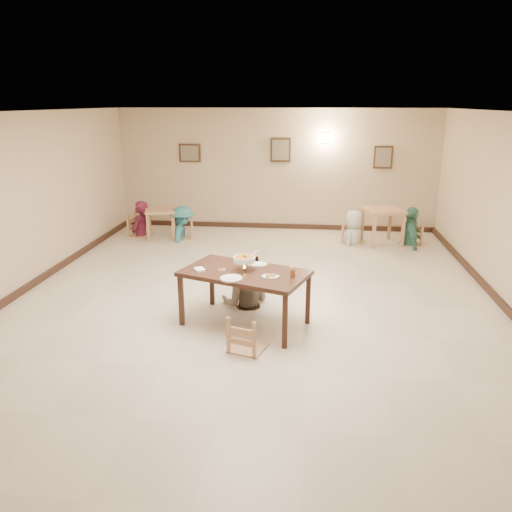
# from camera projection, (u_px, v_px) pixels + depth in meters

# --- Properties ---
(floor) EXTENTS (10.00, 10.00, 0.00)m
(floor) POSITION_uv_depth(u_px,v_px,m) (254.00, 301.00, 8.23)
(floor) COLOR beige
(floor) RESTS_ON ground
(ceiling) EXTENTS (10.00, 10.00, 0.00)m
(ceiling) POSITION_uv_depth(u_px,v_px,m) (254.00, 112.00, 7.34)
(ceiling) COLOR white
(ceiling) RESTS_ON wall_back
(wall_back) EXTENTS (10.00, 0.00, 10.00)m
(wall_back) POSITION_uv_depth(u_px,v_px,m) (276.00, 170.00, 12.53)
(wall_back) COLOR beige
(wall_back) RESTS_ON floor
(wall_front) EXTENTS (10.00, 0.00, 10.00)m
(wall_front) POSITION_uv_depth(u_px,v_px,m) (160.00, 384.00, 3.04)
(wall_front) COLOR beige
(wall_front) RESTS_ON floor
(wall_left) EXTENTS (0.00, 10.00, 10.00)m
(wall_left) POSITION_uv_depth(u_px,v_px,m) (13.00, 206.00, 8.20)
(wall_left) COLOR beige
(wall_left) RESTS_ON floor
(baseboard_back) EXTENTS (8.00, 0.06, 0.12)m
(baseboard_back) POSITION_uv_depth(u_px,v_px,m) (276.00, 226.00, 12.93)
(baseboard_back) COLOR #321E15
(baseboard_back) RESTS_ON floor
(baseboard_left) EXTENTS (0.06, 10.00, 0.12)m
(baseboard_left) POSITION_uv_depth(u_px,v_px,m) (26.00, 288.00, 8.63)
(baseboard_left) COLOR #321E15
(baseboard_left) RESTS_ON floor
(baseboard_right) EXTENTS (0.06, 10.00, 0.12)m
(baseboard_right) POSITION_uv_depth(u_px,v_px,m) (506.00, 308.00, 7.80)
(baseboard_right) COLOR #321E15
(baseboard_right) RESTS_ON floor
(picture_a) EXTENTS (0.55, 0.04, 0.45)m
(picture_a) POSITION_uv_depth(u_px,v_px,m) (190.00, 153.00, 12.60)
(picture_a) COLOR #3D2617
(picture_a) RESTS_ON wall_back
(picture_b) EXTENTS (0.50, 0.04, 0.60)m
(picture_b) POSITION_uv_depth(u_px,v_px,m) (281.00, 150.00, 12.33)
(picture_b) COLOR #3D2617
(picture_b) RESTS_ON wall_back
(picture_c) EXTENTS (0.45, 0.04, 0.55)m
(picture_c) POSITION_uv_depth(u_px,v_px,m) (383.00, 157.00, 12.11)
(picture_c) COLOR #3D2617
(picture_c) RESTS_ON wall_back
(wall_sconce) EXTENTS (0.16, 0.05, 0.22)m
(wall_sconce) POSITION_uv_depth(u_px,v_px,m) (326.00, 138.00, 12.13)
(wall_sconce) COLOR #FFD88C
(wall_sconce) RESTS_ON wall_back
(main_table) EXTENTS (1.99, 1.52, 0.82)m
(main_table) POSITION_uv_depth(u_px,v_px,m) (245.00, 277.00, 7.16)
(main_table) COLOR #3D2016
(main_table) RESTS_ON floor
(chair_far) EXTENTS (0.43, 0.43, 0.92)m
(chair_far) POSITION_uv_depth(u_px,v_px,m) (248.00, 276.00, 8.03)
(chair_far) COLOR tan
(chair_far) RESTS_ON floor
(chair_near) EXTENTS (0.44, 0.44, 0.94)m
(chair_near) POSITION_uv_depth(u_px,v_px,m) (248.00, 316.00, 6.50)
(chair_near) COLOR tan
(chair_near) RESTS_ON floor
(main_diner) EXTENTS (0.83, 0.66, 1.70)m
(main_diner) POSITION_uv_depth(u_px,v_px,m) (246.00, 254.00, 7.86)
(main_diner) COLOR gray
(main_diner) RESTS_ON floor
(curry_warmer) EXTENTS (0.36, 0.32, 0.29)m
(curry_warmer) POSITION_uv_depth(u_px,v_px,m) (244.00, 259.00, 7.13)
(curry_warmer) COLOR silver
(curry_warmer) RESTS_ON main_table
(rice_plate_far) EXTENTS (0.30, 0.30, 0.07)m
(rice_plate_far) POSITION_uv_depth(u_px,v_px,m) (257.00, 264.00, 7.40)
(rice_plate_far) COLOR white
(rice_plate_far) RESTS_ON main_table
(rice_plate_near) EXTENTS (0.31, 0.31, 0.07)m
(rice_plate_near) POSITION_uv_depth(u_px,v_px,m) (231.00, 278.00, 6.81)
(rice_plate_near) COLOR white
(rice_plate_near) RESTS_ON main_table
(fried_plate) EXTENTS (0.24, 0.24, 0.05)m
(fried_plate) POSITION_uv_depth(u_px,v_px,m) (270.00, 276.00, 6.89)
(fried_plate) COLOR white
(fried_plate) RESTS_ON main_table
(chili_dish) EXTENTS (0.10, 0.10, 0.02)m
(chili_dish) POSITION_uv_depth(u_px,v_px,m) (222.00, 269.00, 7.19)
(chili_dish) COLOR white
(chili_dish) RESTS_ON main_table
(napkin_cutlery) EXTENTS (0.24, 0.27, 0.03)m
(napkin_cutlery) POSITION_uv_depth(u_px,v_px,m) (200.00, 269.00, 7.17)
(napkin_cutlery) COLOR white
(napkin_cutlery) RESTS_ON main_table
(drink_glass) EXTENTS (0.07, 0.07, 0.14)m
(drink_glass) POSITION_uv_depth(u_px,v_px,m) (293.00, 272.00, 6.90)
(drink_glass) COLOR white
(drink_glass) RESTS_ON main_table
(bg_table_left) EXTENTS (0.87, 0.87, 0.70)m
(bg_table_left) POSITION_uv_depth(u_px,v_px,m) (161.00, 215.00, 11.89)
(bg_table_left) COLOR tan
(bg_table_left) RESTS_ON floor
(bg_table_right) EXTENTS (1.01, 1.01, 0.81)m
(bg_table_right) POSITION_uv_depth(u_px,v_px,m) (383.00, 215.00, 11.34)
(bg_table_right) COLOR tan
(bg_table_right) RESTS_ON floor
(bg_chair_ll) EXTENTS (0.50, 0.50, 1.06)m
(bg_chair_ll) POSITION_uv_depth(u_px,v_px,m) (140.00, 215.00, 12.02)
(bg_chair_ll) COLOR tan
(bg_chair_ll) RESTS_ON floor
(bg_chair_lr) EXTENTS (0.46, 0.46, 0.99)m
(bg_chair_lr) POSITION_uv_depth(u_px,v_px,m) (182.00, 219.00, 11.80)
(bg_chair_lr) COLOR tan
(bg_chair_lr) RESTS_ON floor
(bg_chair_rl) EXTENTS (0.46, 0.46, 0.98)m
(bg_chair_rl) POSITION_uv_depth(u_px,v_px,m) (354.00, 222.00, 11.47)
(bg_chair_rl) COLOR tan
(bg_chair_rl) RESTS_ON floor
(bg_chair_rr) EXTENTS (0.43, 0.43, 0.92)m
(bg_chair_rr) POSITION_uv_depth(u_px,v_px,m) (411.00, 225.00, 11.31)
(bg_chair_rr) COLOR tan
(bg_chair_rr) RESTS_ON floor
(bg_diner_a) EXTENTS (0.51, 0.69, 1.73)m
(bg_diner_a) POSITION_uv_depth(u_px,v_px,m) (139.00, 201.00, 11.92)
(bg_diner_a) COLOR #5A1830
(bg_diner_a) RESTS_ON floor
(bg_diner_b) EXTENTS (0.70, 1.09, 1.59)m
(bg_diner_b) POSITION_uv_depth(u_px,v_px,m) (182.00, 206.00, 11.71)
(bg_diner_b) COLOR teal
(bg_diner_b) RESTS_ON floor
(bg_diner_c) EXTENTS (0.76, 0.88, 1.52)m
(bg_diner_c) POSITION_uv_depth(u_px,v_px,m) (355.00, 211.00, 11.39)
(bg_diner_c) COLOR silver
(bg_diner_c) RESTS_ON floor
(bg_diner_d) EXTENTS (0.50, 1.06, 1.76)m
(bg_diner_d) POSITION_uv_depth(u_px,v_px,m) (413.00, 207.00, 11.19)
(bg_diner_d) COLOR #48907B
(bg_diner_d) RESTS_ON floor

